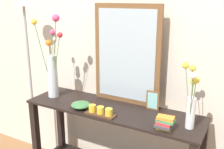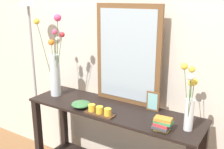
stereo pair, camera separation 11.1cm
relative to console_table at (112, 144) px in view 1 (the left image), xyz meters
The scene contains 10 objects.
wall_back 0.89m from the console_table, 90.00° to the left, with size 6.40×0.08×2.70m, color beige.
console_table is the anchor object (origin of this frame).
mirror_leaning 0.77m from the console_table, 78.69° to the left, with size 0.59×0.03×0.83m.
tall_vase_left 0.84m from the console_table, behind, with size 0.22×0.28×0.74m.
vase_right 0.83m from the console_table, ahead, with size 0.14×0.22×0.45m.
candle_tray 0.39m from the console_table, 96.81° to the right, with size 0.24×0.09×0.07m.
picture_frame_small 0.52m from the console_table, 25.14° to the left, with size 0.10×0.01×0.16m.
decorative_bowl 0.44m from the console_table, 151.88° to the right, with size 0.16×0.16×0.05m.
book_stack 0.63m from the console_table, 15.15° to the right, with size 0.13×0.10×0.09m.
floor_lamp 1.14m from the console_table, behind, with size 0.24×0.24×1.75m.
Camera 1 is at (0.97, -1.75, 1.73)m, focal length 42.65 mm.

